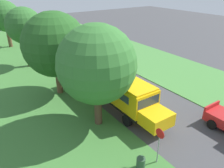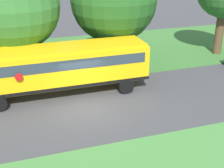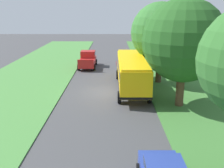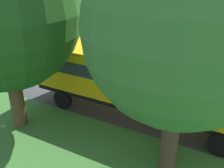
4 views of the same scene
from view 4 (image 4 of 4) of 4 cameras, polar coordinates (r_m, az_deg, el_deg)
name	(u,v)px [view 4 (image 4 of 4)]	position (r m, az deg, el deg)	size (l,w,h in m)	color
ground_plane	(141,92)	(15.83, 6.43, -1.73)	(120.00, 120.00, 0.00)	#424244
grass_far_side	(182,51)	(23.84, 14.93, 6.93)	(10.00, 80.00, 0.07)	#47843D
school_bus	(143,81)	(12.59, 6.73, 0.67)	(2.85, 12.42, 3.16)	yellow
oak_tree_beside_bus	(184,23)	(8.16, 15.45, 12.71)	(6.04, 6.04, 8.33)	#4C3826
oak_tree_roadside_mid	(2,15)	(11.57, -22.74, 13.60)	(6.34, 6.34, 8.45)	brown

